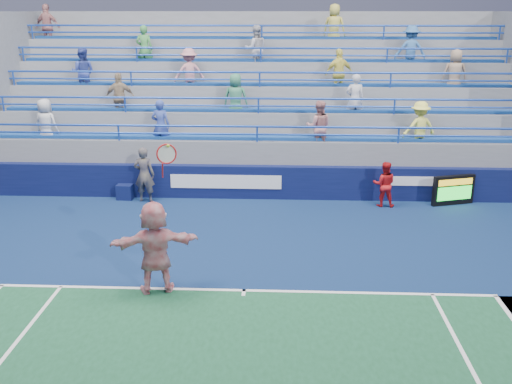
{
  "coord_description": "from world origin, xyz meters",
  "views": [
    {
      "loc": [
        0.77,
        -11.25,
        5.92
      ],
      "look_at": [
        0.15,
        2.5,
        1.5
      ],
      "focal_mm": 40.0,
      "sensor_mm": 36.0,
      "label": 1
    }
  ],
  "objects_px": {
    "tennis_player": "(155,247)",
    "line_judge": "(144,175)",
    "ball_girl": "(384,184)",
    "serve_speed_board": "(453,190)",
    "judge_chair": "(126,190)"
  },
  "relations": [
    {
      "from": "serve_speed_board",
      "to": "judge_chair",
      "type": "bearing_deg",
      "value": 179.14
    },
    {
      "from": "serve_speed_board",
      "to": "judge_chair",
      "type": "height_order",
      "value": "serve_speed_board"
    },
    {
      "from": "tennis_player",
      "to": "line_judge",
      "type": "height_order",
      "value": "tennis_player"
    },
    {
      "from": "judge_chair",
      "to": "tennis_player",
      "type": "height_order",
      "value": "tennis_player"
    },
    {
      "from": "serve_speed_board",
      "to": "line_judge",
      "type": "distance_m",
      "value": 9.8
    },
    {
      "from": "serve_speed_board",
      "to": "tennis_player",
      "type": "relative_size",
      "value": 0.42
    },
    {
      "from": "serve_speed_board",
      "to": "judge_chair",
      "type": "relative_size",
      "value": 1.55
    },
    {
      "from": "line_judge",
      "to": "ball_girl",
      "type": "height_order",
      "value": "line_judge"
    },
    {
      "from": "serve_speed_board",
      "to": "ball_girl",
      "type": "distance_m",
      "value": 2.24
    },
    {
      "from": "judge_chair",
      "to": "serve_speed_board",
      "type": "bearing_deg",
      "value": -0.86
    },
    {
      "from": "judge_chair",
      "to": "tennis_player",
      "type": "relative_size",
      "value": 0.27
    },
    {
      "from": "tennis_player",
      "to": "ball_girl",
      "type": "distance_m",
      "value": 8.39
    },
    {
      "from": "serve_speed_board",
      "to": "ball_girl",
      "type": "bearing_deg",
      "value": -174.2
    },
    {
      "from": "judge_chair",
      "to": "ball_girl",
      "type": "xyz_separation_m",
      "value": [
        8.29,
        -0.38,
        0.44
      ]
    },
    {
      "from": "tennis_player",
      "to": "line_judge",
      "type": "distance_m",
      "value": 6.29
    }
  ]
}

